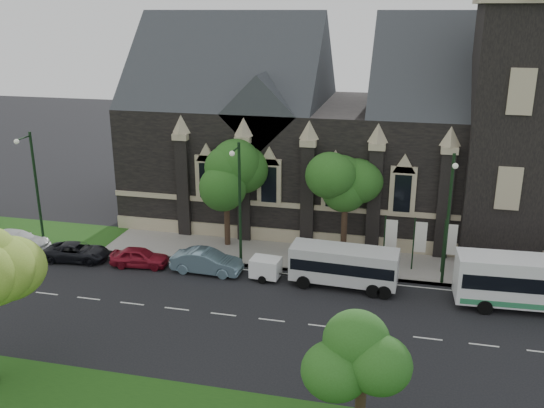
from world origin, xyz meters
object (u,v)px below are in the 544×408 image
(car_far_red, at_px, (139,257))
(banner_flag_right, at_px, (448,242))
(sedan, at_px, (207,262))
(shuttle_bus, at_px, (344,264))
(box_trailer, at_px, (266,267))
(street_lamp_mid, at_px, (239,198))
(car_far_black, at_px, (77,252))
(banner_flag_left, at_px, (389,237))
(street_lamp_far, at_px, (35,183))
(banner_flag_center, at_px, (418,240))
(car_far_white, at_px, (17,241))
(tree_walk_left, at_px, (229,174))
(tree_park_east, at_px, (368,349))
(street_lamp_near, at_px, (449,213))
(tree_walk_right, at_px, (349,181))

(car_far_red, bearing_deg, banner_flag_right, -86.40)
(sedan, bearing_deg, shuttle_bus, -88.33)
(banner_flag_right, relative_size, box_trailer, 1.39)
(street_lamp_mid, relative_size, shuttle_bus, 1.26)
(banner_flag_right, distance_m, shuttle_bus, 7.58)
(sedan, bearing_deg, car_far_black, 92.42)
(shuttle_bus, bearing_deg, box_trailer, -175.63)
(banner_flag_left, xyz_separation_m, sedan, (-12.23, -3.52, -1.56))
(street_lamp_far, bearing_deg, street_lamp_mid, 0.00)
(banner_flag_center, xyz_separation_m, car_far_white, (-29.67, -3.00, -1.63))
(banner_flag_left, xyz_separation_m, car_far_black, (-22.20, -3.67, -1.73))
(box_trailer, bearing_deg, street_lamp_mid, 148.14)
(street_lamp_mid, height_order, street_lamp_far, same)
(tree_walk_left, relative_size, banner_flag_center, 1.91)
(banner_flag_center, bearing_deg, tree_walk_left, 173.11)
(tree_park_east, distance_m, tree_walk_left, 23.36)
(street_lamp_near, distance_m, box_trailer, 12.55)
(shuttle_bus, xyz_separation_m, car_far_black, (-19.53, -0.18, -0.91))
(street_lamp_mid, xyz_separation_m, car_far_black, (-11.92, -1.77, -4.46))
(car_far_red, bearing_deg, sedan, -95.00)
(shuttle_bus, distance_m, box_trailer, 5.35)
(street_lamp_far, relative_size, car_far_black, 1.91)
(banner_flag_center, xyz_separation_m, banner_flag_right, (2.00, 0.00, 0.00))
(street_lamp_far, height_order, car_far_black, street_lamp_far)
(tree_walk_right, distance_m, box_trailer, 8.77)
(box_trailer, bearing_deg, car_far_black, -175.14)
(tree_walk_right, height_order, street_lamp_mid, street_lamp_mid)
(street_lamp_far, bearing_deg, tree_walk_left, 14.26)
(banner_flag_center, bearing_deg, street_lamp_far, -176.14)
(car_far_red, height_order, car_far_white, car_far_white)
(car_far_red, relative_size, car_far_white, 0.79)
(shuttle_bus, relative_size, car_far_white, 1.37)
(banner_flag_right, relative_size, car_far_black, 0.85)
(sedan, xyz_separation_m, car_far_white, (-15.45, 0.52, -0.06))
(street_lamp_near, relative_size, box_trailer, 3.12)
(tree_park_east, distance_m, shuttle_bus, 15.35)
(car_far_red, bearing_deg, tree_walk_right, -75.48)
(banner_flag_left, xyz_separation_m, car_far_red, (-17.28, -3.61, -1.68))
(banner_flag_center, height_order, box_trailer, banner_flag_center)
(shuttle_bus, bearing_deg, street_lamp_mid, 171.23)
(banner_flag_center, bearing_deg, car_far_white, -174.23)
(street_lamp_far, xyz_separation_m, car_far_red, (9.01, -1.70, -4.41))
(sedan, height_order, car_far_white, sedan)
(street_lamp_mid, height_order, car_far_red, street_lamp_mid)
(street_lamp_mid, bearing_deg, tree_walk_right, 26.65)
(tree_walk_right, xyz_separation_m, box_trailer, (-4.90, -5.33, -4.96))
(street_lamp_near, relative_size, sedan, 1.81)
(shuttle_bus, bearing_deg, sedan, -176.85)
(street_lamp_mid, bearing_deg, box_trailer, -36.52)
(street_lamp_far, xyz_separation_m, box_trailer, (18.31, -1.71, -4.25))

